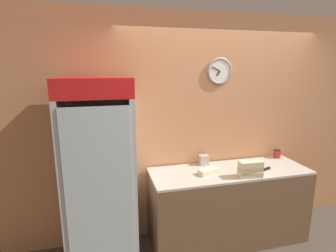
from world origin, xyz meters
TOP-DOWN VIEW (x-y plane):
  - wall_back at (-0.00, 1.22)m, footprint 5.20×0.09m
  - prep_counter at (0.00, 0.86)m, footprint 1.87×0.62m
  - beverage_cooler at (-1.47, 0.88)m, footprint 0.69×0.68m
  - sandwich_stack_bottom at (0.12, 0.63)m, footprint 0.27×0.14m
  - sandwich_stack_middle at (0.12, 0.63)m, footprint 0.26×0.12m
  - sandwich_stack_top at (0.12, 0.63)m, footprint 0.26×0.12m
  - sandwich_flat_left at (-0.28, 0.82)m, footprint 0.27×0.17m
  - chefs_knife at (0.48, 0.79)m, footprint 0.37×0.17m
  - condiment_jar at (0.81, 1.10)m, footprint 0.09×0.09m
  - napkin_dispenser at (-0.23, 1.10)m, footprint 0.11×0.09m

SIDE VIEW (x-z plane):
  - prep_counter at x=0.00m, z-range 0.00..0.90m
  - chefs_knife at x=0.48m, z-range 0.90..0.92m
  - sandwich_flat_left at x=-0.28m, z-range 0.90..0.96m
  - sandwich_stack_bottom at x=0.12m, z-range 0.90..0.96m
  - condiment_jar at x=0.81m, z-range 0.90..1.01m
  - napkin_dispenser at x=-0.23m, z-range 0.90..1.02m
  - sandwich_stack_middle at x=0.12m, z-range 0.96..1.02m
  - sandwich_stack_top at x=0.12m, z-range 1.02..1.08m
  - beverage_cooler at x=-1.47m, z-range 0.09..2.07m
  - wall_back at x=0.00m, z-range 0.00..2.70m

